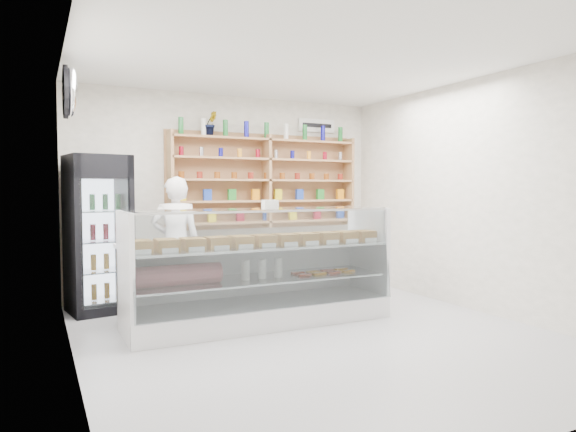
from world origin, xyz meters
TOP-DOWN VIEW (x-y plane):
  - room at (0.00, 0.00)m, footprint 5.00×5.00m
  - display_counter at (-0.33, 0.67)m, footprint 2.89×0.86m
  - shop_worker at (-0.98, 1.77)m, footprint 0.66×0.51m
  - drinks_cooler at (-1.85, 2.00)m, footprint 0.77×0.75m
  - wall_shelving at (0.50, 2.34)m, footprint 2.84×0.28m
  - potted_plant at (-0.34, 2.34)m, footprint 0.21×0.18m
  - security_mirror at (-2.17, 1.20)m, footprint 0.15×0.50m
  - wall_sign at (1.40, 2.47)m, footprint 0.62×0.03m

SIDE VIEW (x-z plane):
  - display_counter at x=-0.33m, z-range -0.28..0.98m
  - shop_worker at x=-0.98m, z-range 0.00..1.62m
  - drinks_cooler at x=-1.85m, z-range 0.00..1.88m
  - room at x=0.00m, z-range -1.10..3.90m
  - wall_shelving at x=0.50m, z-range 0.93..2.26m
  - potted_plant at x=-0.34m, z-range 2.20..2.54m
  - security_mirror at x=-2.17m, z-range 2.20..2.70m
  - wall_sign at x=1.40m, z-range 2.35..2.55m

